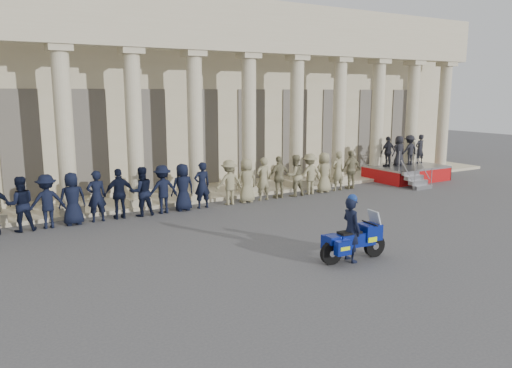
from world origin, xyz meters
name	(u,v)px	position (x,y,z in m)	size (l,w,h in m)	color
ground	(273,259)	(0.00, 0.00, 0.00)	(90.00, 90.00, 0.00)	#424245
building	(117,94)	(0.00, 14.74, 4.52)	(40.00, 12.50, 9.00)	tan
officer_rank	(151,191)	(-1.17, 6.72, 0.94)	(20.65, 0.71, 1.87)	black
reviewing_stand	(406,158)	(12.98, 7.10, 1.20)	(3.84, 3.79, 2.36)	gray
motorcycle	(354,240)	(1.87, -1.27, 0.59)	(2.13, 0.89, 1.36)	black
rider	(351,228)	(1.76, -1.26, 0.94)	(0.49, 0.69, 1.90)	black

